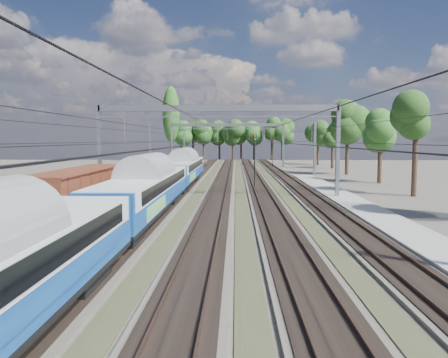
{
  "coord_description": "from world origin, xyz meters",
  "views": [
    {
      "loc": [
        1.73,
        -12.03,
        5.7
      ],
      "look_at": [
        0.87,
        20.04,
        2.8
      ],
      "focal_mm": 35.0,
      "sensor_mm": 36.0,
      "label": 1
    }
  ],
  "objects_px": {
    "emu_train": "(146,183)",
    "signal_near": "(255,154)",
    "signal_far": "(273,152)",
    "freight_boxcar": "(82,191)",
    "worker": "(244,162)"
  },
  "relations": [
    {
      "from": "emu_train",
      "to": "signal_near",
      "type": "bearing_deg",
      "value": 67.98
    },
    {
      "from": "signal_near",
      "to": "signal_far",
      "type": "relative_size",
      "value": 1.22
    },
    {
      "from": "freight_boxcar",
      "to": "worker",
      "type": "bearing_deg",
      "value": 79.51
    },
    {
      "from": "worker",
      "to": "signal_far",
      "type": "relative_size",
      "value": 0.31
    },
    {
      "from": "worker",
      "to": "signal_far",
      "type": "distance_m",
      "value": 9.97
    },
    {
      "from": "emu_train",
      "to": "freight_boxcar",
      "type": "xyz_separation_m",
      "value": [
        -4.5,
        -0.12,
        -0.53
      ]
    },
    {
      "from": "emu_train",
      "to": "signal_near",
      "type": "distance_m",
      "value": 22.55
    },
    {
      "from": "emu_train",
      "to": "signal_far",
      "type": "distance_m",
      "value": 61.24
    },
    {
      "from": "emu_train",
      "to": "freight_boxcar",
      "type": "bearing_deg",
      "value": -178.47
    },
    {
      "from": "signal_near",
      "to": "signal_far",
      "type": "xyz_separation_m",
      "value": [
        5.4,
        38.78,
        -0.73
      ]
    },
    {
      "from": "signal_far",
      "to": "freight_boxcar",
      "type": "bearing_deg",
      "value": -99.0
    },
    {
      "from": "emu_train",
      "to": "signal_near",
      "type": "xyz_separation_m",
      "value": [
        8.44,
        20.87,
        1.3
      ]
    },
    {
      "from": "emu_train",
      "to": "worker",
      "type": "distance_m",
      "value": 67.83
    },
    {
      "from": "emu_train",
      "to": "worker",
      "type": "relative_size",
      "value": 41.03
    },
    {
      "from": "worker",
      "to": "signal_near",
      "type": "bearing_deg",
      "value": -157.82
    }
  ]
}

